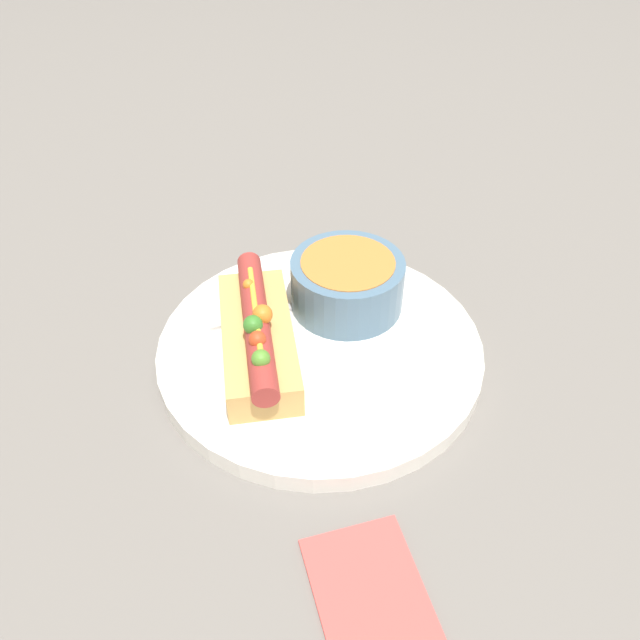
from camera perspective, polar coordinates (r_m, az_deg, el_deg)
ground_plane at (r=0.59m, az=0.00°, el=-3.28°), size 4.00×4.00×0.00m
dinner_plate at (r=0.58m, az=0.00°, el=-2.65°), size 0.30×0.30×0.02m
hot_dog at (r=0.55m, az=-5.72°, el=-1.40°), size 0.18×0.09×0.06m
soup_bowl at (r=0.60m, az=2.50°, el=3.52°), size 0.11×0.11×0.05m
spoon at (r=0.62m, az=0.40°, el=2.03°), size 0.03×0.16×0.01m
napkin at (r=0.45m, az=5.38°, el=-25.43°), size 0.14×0.08×0.01m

